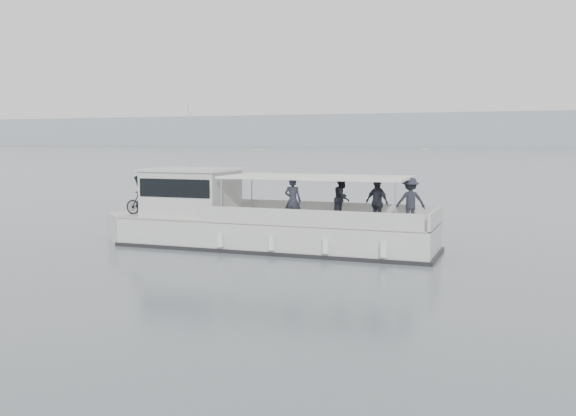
% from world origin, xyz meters
% --- Properties ---
extents(ground, '(1400.00, 1400.00, 0.00)m').
position_xyz_m(ground, '(0.00, 0.00, 0.00)').
color(ground, slate).
rests_on(ground, ground).
extents(headland, '(1400.00, 90.00, 28.00)m').
position_xyz_m(headland, '(0.00, 560.00, 14.00)').
color(headland, '#939EA8').
rests_on(headland, ground).
extents(tour_boat, '(14.06, 3.77, 5.88)m').
position_xyz_m(tour_boat, '(-3.34, 2.47, 0.96)').
color(tour_boat, silver).
rests_on(tour_boat, ground).
extents(moored_fleet, '(351.45, 269.74, 9.07)m').
position_xyz_m(moored_fleet, '(9.61, 172.52, 0.36)').
color(moored_fleet, silver).
rests_on(moored_fleet, ground).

